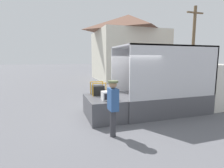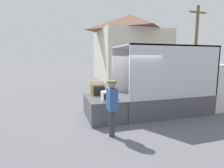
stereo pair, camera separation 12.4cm
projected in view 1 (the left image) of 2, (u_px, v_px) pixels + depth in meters
ground_plane at (119, 116)px, 7.36m from camera, size 160.00×160.00×0.00m
box_truck at (191, 90)px, 8.34m from camera, size 6.31×2.14×2.91m
tailgate_deck at (103, 107)px, 7.09m from camera, size 1.35×2.04×0.84m
microwave at (109, 96)px, 6.56m from camera, size 0.52×0.39×0.33m
portable_generator at (98, 90)px, 7.47m from camera, size 0.59×0.54×0.55m
worker_person at (113, 103)px, 5.24m from camera, size 0.31×0.44×1.73m
house_backdrop at (128, 47)px, 20.61m from camera, size 7.77×7.30×7.45m
utility_pole at (193, 44)px, 16.63m from camera, size 1.80×0.28×7.25m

